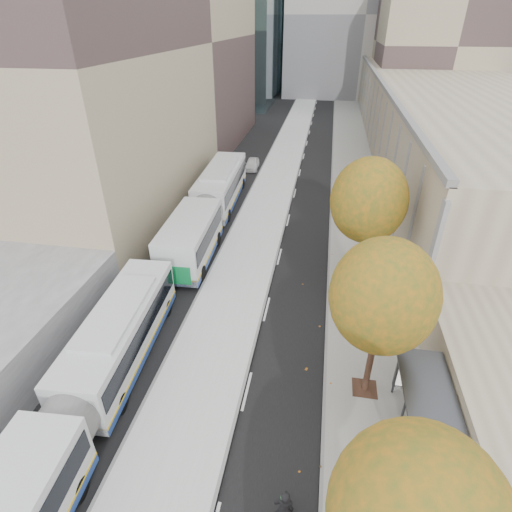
% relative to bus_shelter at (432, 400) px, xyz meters
% --- Properties ---
extents(bus_platform, '(4.25, 150.00, 0.15)m').
position_rel_bus_shelter_xyz_m(bus_platform, '(-9.56, 24.04, -2.11)').
color(bus_platform, '#BEBEBE').
rests_on(bus_platform, ground).
extents(sidewalk, '(4.75, 150.00, 0.08)m').
position_rel_bus_shelter_xyz_m(sidewalk, '(-1.56, 24.04, -2.15)').
color(sidewalk, gray).
rests_on(sidewalk, ground).
extents(building_tan, '(18.00, 92.00, 8.00)m').
position_rel_bus_shelter_xyz_m(building_tan, '(9.81, 53.04, 1.81)').
color(building_tan, gray).
rests_on(building_tan, ground).
extents(building_midrise, '(24.00, 46.00, 25.00)m').
position_rel_bus_shelter_xyz_m(building_midrise, '(-28.19, 30.04, 10.31)').
color(building_midrise, tan).
rests_on(building_midrise, ground).
extents(building_far_block, '(30.00, 18.00, 30.00)m').
position_rel_bus_shelter_xyz_m(building_far_block, '(0.31, 85.04, 12.81)').
color(building_far_block, '#A49D96').
rests_on(building_far_block, ground).
extents(bus_shelter, '(1.90, 4.40, 2.53)m').
position_rel_bus_shelter_xyz_m(bus_shelter, '(0.00, 0.00, 0.00)').
color(bus_shelter, '#383A3F').
rests_on(bus_shelter, sidewalk).
extents(tree_c, '(4.20, 4.20, 7.28)m').
position_rel_bus_shelter_xyz_m(tree_c, '(-2.09, 2.04, 3.06)').
color(tree_c, black).
rests_on(tree_c, sidewalk).
extents(tree_d, '(4.40, 4.40, 7.60)m').
position_rel_bus_shelter_xyz_m(tree_d, '(-2.09, 11.04, 3.28)').
color(tree_d, black).
rests_on(tree_d, sidewalk).
extents(bus_near, '(3.46, 16.80, 2.78)m').
position_rel_bus_shelter_xyz_m(bus_near, '(-13.45, -1.55, -0.67)').
color(bus_near, silver).
rests_on(bus_near, ground).
extents(bus_far, '(3.56, 19.09, 3.16)m').
position_rel_bus_shelter_xyz_m(bus_far, '(-13.47, 17.29, -0.46)').
color(bus_far, silver).
rests_on(bus_far, ground).
extents(distant_car, '(1.54, 3.47, 1.16)m').
position_rel_bus_shelter_xyz_m(distant_car, '(-12.66, 31.41, -1.61)').
color(distant_car, silver).
rests_on(distant_car, ground).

